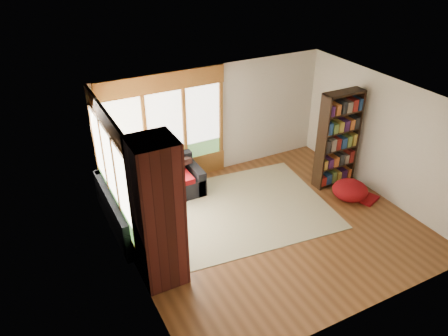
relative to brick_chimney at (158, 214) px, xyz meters
name	(u,v)px	position (x,y,z in m)	size (l,w,h in m)	color
floor	(271,225)	(2.40, 0.35, -1.30)	(5.50, 5.50, 0.00)	#593318
ceiling	(279,103)	(2.40, 0.35, 1.30)	(5.50, 5.50, 0.00)	white
wall_back	(214,121)	(2.40, 2.85, 0.00)	(5.50, 0.04, 2.60)	silver
wall_front	(372,248)	(2.40, -2.15, 0.00)	(5.50, 0.04, 2.60)	silver
wall_left	(130,209)	(-0.35, 0.35, 0.00)	(0.04, 5.00, 2.60)	silver
wall_right	(385,139)	(5.15, 0.35, 0.00)	(0.04, 5.00, 2.60)	silver
windows_back	(165,129)	(1.20, 2.82, 0.05)	(2.82, 0.10, 1.90)	#945C25
windows_left	(111,172)	(-0.32, 1.55, 0.05)	(0.10, 2.62, 1.90)	#945C25
roller_blind	(99,134)	(-0.29, 2.38, 0.45)	(0.03, 0.72, 0.90)	#889B5E
brick_chimney	(158,214)	(0.00, 0.00, 0.00)	(0.70, 0.70, 2.60)	#471914
sectional_sofa	(148,196)	(0.45, 2.05, -1.00)	(2.20, 2.20, 0.80)	black
area_rug	(238,209)	(2.08, 1.13, -1.29)	(3.72, 2.84, 0.01)	beige
bookshelf	(338,140)	(4.54, 1.07, -0.19)	(0.95, 0.32, 2.21)	black
pouf	(350,190)	(4.44, 0.38, -1.08)	(0.76, 0.76, 0.41)	maroon
dog_tan	(152,174)	(0.60, 2.10, -0.53)	(0.91, 0.93, 0.46)	brown
dog_brindle	(133,192)	(0.04, 1.64, -0.54)	(0.57, 0.85, 0.44)	#3D271B
throw_pillows	(149,174)	(0.53, 2.10, -0.52)	(1.98, 1.68, 0.45)	black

